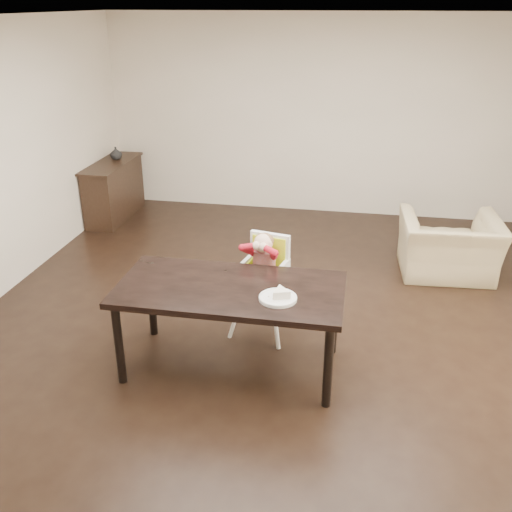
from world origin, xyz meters
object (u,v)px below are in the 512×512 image
at_px(dining_table, 230,296).
at_px(armchair, 450,237).
at_px(sideboard, 114,190).
at_px(high_chair, 265,262).

relative_size(dining_table, armchair, 1.74).
distance_m(armchair, sideboard, 4.52).
distance_m(high_chair, sideboard, 3.69).
bearing_deg(dining_table, armchair, 47.59).
distance_m(high_chair, armchair, 2.37).
xyz_separation_m(high_chair, armchair, (1.80, 1.53, -0.24)).
bearing_deg(armchair, high_chair, 36.84).
xyz_separation_m(dining_table, armchair, (1.97, 2.16, -0.22)).
bearing_deg(armchair, sideboard, -17.33).
xyz_separation_m(armchair, sideboard, (-4.39, 1.08, -0.06)).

